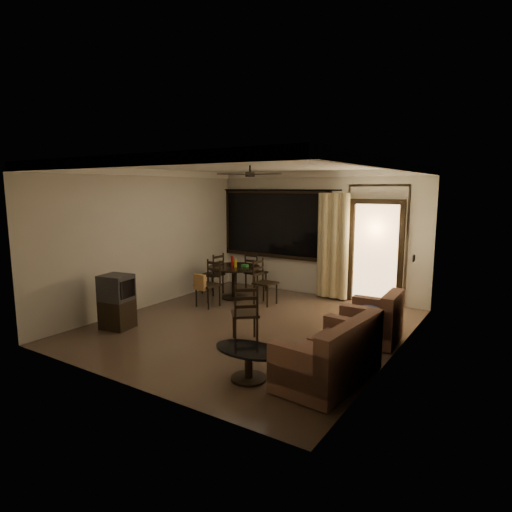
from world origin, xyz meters
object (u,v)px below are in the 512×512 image
Objects in this scene: dining_table at (234,273)px; dining_chair_south at (208,292)px; dining_chair_north at (256,280)px; sofa at (332,357)px; dining_chair_west at (213,282)px; dining_chair_east at (265,291)px; side_chair at (245,324)px; tv_cabinet at (117,302)px; coffee_table at (249,359)px; armchair at (375,322)px.

dining_chair_south reaches higher than dining_table.
dining_chair_north is (0.12, 1.64, -0.02)m from dining_chair_south.
sofa is at bearing -38.24° from dining_table.
dining_table is 1.20× the size of dining_chair_west.
dining_chair_south is 1.00× the size of dining_chair_north.
dining_chair_west is 1.09m from dining_chair_south.
dining_chair_east reaches higher than sofa.
dining_chair_west is at bearing -82.46° from side_chair.
coffee_table is at bearing -18.24° from tv_cabinet.
dining_chair_west and dining_chair_north have the same top height.
dining_chair_east is 0.60× the size of sofa.
coffee_table is at bearing 86.02° from side_chair.
sofa is 1.05m from coffee_table.
dining_chair_east reaches higher than armchair.
dining_chair_east is 3.05m from tv_cabinet.
dining_chair_east is 3.76m from sofa.
side_chair is (1.74, -2.13, -0.28)m from dining_table.
dining_chair_east is at bearing 156.86° from armchair.
dining_table is 0.90m from dining_chair_south.
side_chair is at bearing 124.18° from dining_chair_north.
dining_table is 2.77m from side_chair.
dining_table is 3.65m from armchair.
side_chair is (-0.81, 1.12, 0.01)m from coffee_table.
coffee_table is at bearing 48.22° from dining_chair_west.
sofa is at bearing -131.25° from dining_chair_east.
dining_chair_south is at bearing 174.18° from armchair.
coffee_table is at bearing -146.09° from sofa.
dining_chair_east is at bearing 139.56° from sofa.
dining_chair_east and dining_chair_north have the same top height.
dining_chair_west is 4.29m from armchair.
dining_table is 1.35× the size of armchair.
dining_table is at bearing 70.02° from tv_cabinet.
dining_chair_south is 1.64m from dining_chair_north.
dining_chair_east is at bearing -106.27° from side_chair.
dining_table is 1.20× the size of dining_chair_north.
tv_cabinet is (-0.51, -2.79, -0.09)m from dining_table.
dining_chair_east is at bearing 54.17° from tv_cabinet.
dining_chair_east is 1.20m from dining_chair_south.
dining_chair_north is at bearing 71.38° from tv_cabinet.
side_chair is at bearing -31.14° from dining_chair_south.
coffee_table is at bearing 125.91° from dining_chair_north.
dining_chair_south is at bearing -75.25° from side_chair.
dining_chair_north is 3.89m from armchair.
dining_chair_east and dining_chair_south have the same top height.
side_chair is (1.81, -1.28, -0.02)m from dining_chair_south.
tv_cabinet is at bearing -174.32° from sofa.
dining_chair_west is at bearing 89.49° from dining_chair_east.
dining_chair_west is at bearing 174.82° from dining_table.
dining_chair_north is (0.71, 0.72, 0.00)m from dining_chair_west.
dining_table reaches higher than sofa.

